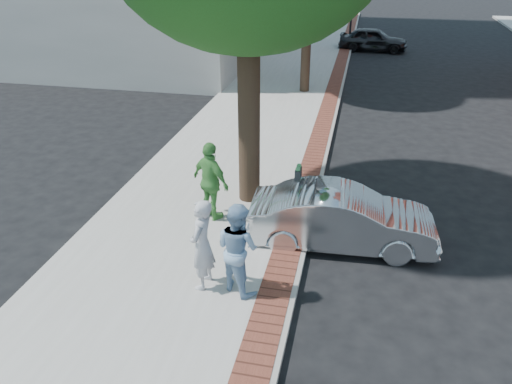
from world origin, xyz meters
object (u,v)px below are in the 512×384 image
(person_officer, at_px, (238,248))
(person_green, at_px, (211,182))
(person_gray, at_px, (202,245))
(bg_car, at_px, (373,39))
(sedan_silver, at_px, (342,218))
(parking_meter, at_px, (298,183))

(person_officer, relative_size, person_green, 0.95)
(person_gray, height_order, person_officer, person_gray)
(person_gray, relative_size, person_green, 0.96)
(person_green, height_order, bg_car, person_green)
(sedan_silver, bearing_deg, person_green, 81.41)
(sedan_silver, bearing_deg, person_gray, 128.94)
(parking_meter, xyz_separation_m, person_gray, (-1.39, -2.61, -0.16))
(person_gray, distance_m, person_green, 2.54)
(bg_car, bearing_deg, parking_meter, 178.69)
(person_green, xyz_separation_m, bg_car, (3.51, 21.15, -0.42))
(person_gray, relative_size, sedan_silver, 0.45)
(person_gray, height_order, sedan_silver, person_gray)
(person_officer, xyz_separation_m, sedan_silver, (1.77, 2.14, -0.38))
(bg_car, bearing_deg, sedan_silver, -178.47)
(parking_meter, relative_size, sedan_silver, 0.37)
(parking_meter, xyz_separation_m, sedan_silver, (1.04, -0.41, -0.55))
(parking_meter, relative_size, person_officer, 0.83)
(person_gray, height_order, person_green, person_green)
(person_gray, xyz_separation_m, sedan_silver, (2.43, 2.19, -0.39))
(person_officer, bearing_deg, sedan_silver, -97.92)
(person_gray, xyz_separation_m, person_officer, (0.66, 0.05, -0.01))
(parking_meter, relative_size, person_gray, 0.82)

